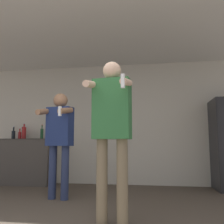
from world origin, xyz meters
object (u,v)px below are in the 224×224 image
at_px(bottle_green_wine, 20,135).
at_px(bottle_amber_bourbon, 24,133).
at_px(bottle_red_label, 42,133).
at_px(bottle_brown_liquor, 13,134).
at_px(person_man_side, 59,134).
at_px(person_woman_foreground, 112,124).

relative_size(bottle_green_wine, bottle_amber_bourbon, 0.70).
xyz_separation_m(bottle_red_label, bottle_amber_bourbon, (-0.41, -0.00, 0.02)).
bearing_deg(bottle_green_wine, bottle_amber_bourbon, -0.00).
xyz_separation_m(bottle_brown_liquor, person_man_side, (1.56, -1.33, -0.06)).
distance_m(bottle_green_wine, person_woman_foreground, 3.38).
bearing_deg(bottle_brown_liquor, person_man_side, -40.43).
relative_size(bottle_green_wine, bottle_brown_liquor, 0.85).
xyz_separation_m(bottle_red_label, person_man_side, (0.90, -1.33, -0.07)).
height_order(bottle_green_wine, bottle_amber_bourbon, bottle_amber_bourbon).
height_order(bottle_green_wine, person_woman_foreground, person_woman_foreground).
bearing_deg(bottle_red_label, person_woman_foreground, -51.26).
distance_m(person_woman_foreground, person_man_side, 1.44).
bearing_deg(bottle_red_label, bottle_brown_liquor, -180.00).
relative_size(bottle_red_label, person_woman_foreground, 0.18).
bearing_deg(bottle_brown_liquor, bottle_amber_bourbon, 0.00).
relative_size(bottle_brown_liquor, person_man_side, 0.18).
distance_m(bottle_red_label, bottle_amber_bourbon, 0.41).
distance_m(bottle_amber_bourbon, person_woman_foreground, 3.31).
bearing_deg(bottle_red_label, bottle_amber_bourbon, -180.00).
distance_m(bottle_green_wine, bottle_amber_bourbon, 0.11).
xyz_separation_m(bottle_green_wine, bottle_red_label, (0.51, -0.00, 0.03)).
bearing_deg(person_woman_foreground, person_man_side, 133.85).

